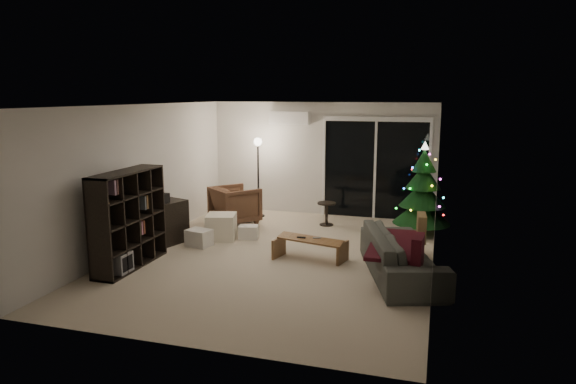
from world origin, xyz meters
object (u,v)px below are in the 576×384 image
object	(u,v)px
media_cabinet	(155,225)
armchair	(235,205)
bookshelf	(118,219)
christmas_tree	(423,188)
sofa	(401,255)
coffee_table	(310,249)

from	to	relation	value
media_cabinet	armchair	size ratio (longest dim) A/B	1.42
bookshelf	media_cabinet	distance (m)	1.11
christmas_tree	sofa	bearing A→B (deg)	-94.37
armchair	sofa	distance (m)	4.22
bookshelf	christmas_tree	distance (m)	5.58
bookshelf	coffee_table	xyz separation A→B (m)	(2.82, 1.11, -0.58)
armchair	coffee_table	distance (m)	2.82
christmas_tree	bookshelf	bearing A→B (deg)	-143.69
bookshelf	sofa	xyz separation A→B (m)	(4.30, 0.75, -0.43)
bookshelf	sofa	size ratio (longest dim) A/B	0.67
media_cabinet	bookshelf	bearing A→B (deg)	-71.93
armchair	christmas_tree	bearing A→B (deg)	-135.82
coffee_table	media_cabinet	bearing A→B (deg)	-164.54
coffee_table	christmas_tree	bearing A→B (deg)	66.86
sofa	coffee_table	bearing A→B (deg)	59.48
bookshelf	christmas_tree	world-z (taller)	christmas_tree
sofa	media_cabinet	bearing A→B (deg)	69.12
media_cabinet	christmas_tree	world-z (taller)	christmas_tree
armchair	bookshelf	bearing A→B (deg)	115.77
coffee_table	christmas_tree	xyz separation A→B (m)	(1.68, 2.20, 0.72)
bookshelf	coffee_table	distance (m)	3.08
bookshelf	sofa	world-z (taller)	bookshelf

